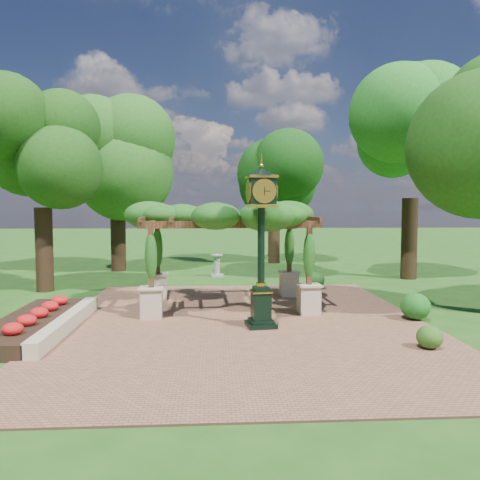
{
  "coord_description": "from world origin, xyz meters",
  "views": [
    {
      "loc": [
        -0.83,
        -11.64,
        3.19
      ],
      "look_at": [
        0.0,
        2.5,
        2.2
      ],
      "focal_mm": 35.0,
      "sensor_mm": 36.0,
      "label": 1
    }
  ],
  "objects": [
    {
      "name": "tree_west_far",
      "position": [
        -5.56,
        12.03,
        5.82
      ],
      "size": [
        4.77,
        4.77,
        8.48
      ],
      "color": "#301F13",
      "rests_on": "ground"
    },
    {
      "name": "tree_west_near",
      "position": [
        -7.21,
        6.4,
        5.62
      ],
      "size": [
        3.55,
        3.55,
        8.22
      ],
      "color": "#362115",
      "rests_on": "ground"
    },
    {
      "name": "tree_north",
      "position": [
        2.69,
        14.98,
        5.41
      ],
      "size": [
        4.09,
        4.09,
        7.9
      ],
      "color": "#382516",
      "rests_on": "ground"
    },
    {
      "name": "shrub_mid",
      "position": [
        4.87,
        1.03,
        0.41
      ],
      "size": [
        0.92,
        0.92,
        0.74
      ],
      "primitive_type": "ellipsoid",
      "rotation": [
        0.0,
        0.0,
        -0.13
      ],
      "color": "#1A5718",
      "rests_on": "brick_plaza"
    },
    {
      "name": "tree_east_far",
      "position": [
        7.92,
        8.64,
        6.37
      ],
      "size": [
        4.2,
        4.2,
        9.29
      ],
      "color": "#322013",
      "rests_on": "ground"
    },
    {
      "name": "sundial",
      "position": [
        -0.64,
        9.83,
        0.45
      ],
      "size": [
        0.65,
        0.65,
        1.02
      ],
      "rotation": [
        0.0,
        0.0,
        0.18
      ],
      "color": "#999890",
      "rests_on": "ground"
    },
    {
      "name": "brick_plaza",
      "position": [
        0.0,
        1.0,
        0.02
      ],
      "size": [
        10.0,
        12.0,
        0.04
      ],
      "primitive_type": "cube",
      "color": "brown",
      "rests_on": "ground"
    },
    {
      "name": "shrub_back",
      "position": [
        3.15,
        6.13,
        0.36
      ],
      "size": [
        0.83,
        0.83,
        0.64
      ],
      "primitive_type": "ellipsoid",
      "rotation": [
        0.0,
        0.0,
        -0.17
      ],
      "color": "#225F1B",
      "rests_on": "brick_plaza"
    },
    {
      "name": "shrub_front",
      "position": [
        4.0,
        -1.65,
        0.3
      ],
      "size": [
        0.7,
        0.7,
        0.52
      ],
      "primitive_type": "ellipsoid",
      "rotation": [
        0.0,
        0.0,
        0.25
      ],
      "color": "#295518",
      "rests_on": "brick_plaza"
    },
    {
      "name": "flower_bed",
      "position": [
        -5.5,
        0.5,
        0.18
      ],
      "size": [
        1.5,
        5.0,
        0.36
      ],
      "primitive_type": "cube",
      "color": "red",
      "rests_on": "ground"
    },
    {
      "name": "pergola",
      "position": [
        -0.35,
        3.2,
        2.76
      ],
      "size": [
        5.5,
        3.61,
        3.36
      ],
      "rotation": [
        0.0,
        0.0,
        0.05
      ],
      "color": "#C2AF90",
      "rests_on": "brick_plaza"
    },
    {
      "name": "pedestal_clock",
      "position": [
        0.44,
        0.49,
        2.57
      ],
      "size": [
        0.94,
        0.94,
        4.28
      ],
      "rotation": [
        0.0,
        0.0,
        0.12
      ],
      "color": "black",
      "rests_on": "brick_plaza"
    },
    {
      "name": "border_wall",
      "position": [
        -4.6,
        0.5,
        0.2
      ],
      "size": [
        0.35,
        5.0,
        0.4
      ],
      "primitive_type": "cube",
      "color": "#C6B793",
      "rests_on": "ground"
    },
    {
      "name": "ground",
      "position": [
        0.0,
        0.0,
        0.0
      ],
      "size": [
        120.0,
        120.0,
        0.0
      ],
      "primitive_type": "plane",
      "color": "#1E4714",
      "rests_on": "ground"
    }
  ]
}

